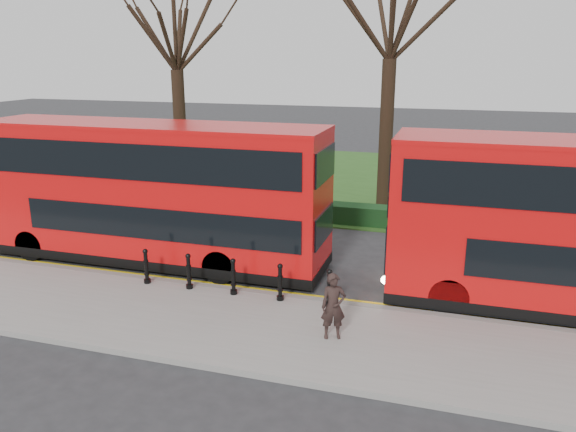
% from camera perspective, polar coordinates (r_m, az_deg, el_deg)
% --- Properties ---
extents(ground, '(120.00, 120.00, 0.00)m').
position_cam_1_polar(ground, '(16.94, -1.77, -6.86)').
color(ground, '#28282B').
rests_on(ground, ground).
extents(pavement, '(60.00, 4.00, 0.15)m').
position_cam_1_polar(pavement, '(14.37, -5.65, -11.01)').
color(pavement, gray).
rests_on(pavement, ground).
extents(kerb, '(60.00, 0.25, 0.16)m').
position_cam_1_polar(kerb, '(16.05, -2.92, -7.93)').
color(kerb, slate).
rests_on(kerb, ground).
extents(grass_verge, '(60.00, 18.00, 0.06)m').
position_cam_1_polar(grass_verge, '(30.91, 7.14, 3.65)').
color(grass_verge, '#274F1A').
rests_on(grass_verge, ground).
extents(hedge, '(60.00, 0.90, 0.80)m').
position_cam_1_polar(hedge, '(23.01, 3.62, 0.39)').
color(hedge, black).
rests_on(hedge, ground).
extents(yellow_line_outer, '(60.00, 0.10, 0.01)m').
position_cam_1_polar(yellow_line_outer, '(16.33, -2.56, -7.75)').
color(yellow_line_outer, yellow).
rests_on(yellow_line_outer, ground).
extents(yellow_line_inner, '(60.00, 0.10, 0.01)m').
position_cam_1_polar(yellow_line_inner, '(16.51, -2.33, -7.48)').
color(yellow_line_inner, yellow).
rests_on(yellow_line_inner, ground).
extents(tree_left, '(6.89, 6.89, 10.77)m').
position_cam_1_polar(tree_left, '(28.02, -11.43, 18.25)').
color(tree_left, black).
rests_on(tree_left, ground).
extents(tree_mid, '(7.50, 7.50, 11.72)m').
position_cam_1_polar(tree_mid, '(25.04, 10.53, 20.20)').
color(tree_mid, black).
rests_on(tree_mid, ground).
extents(bollard_row, '(5.61, 0.15, 1.00)m').
position_cam_1_polar(bollard_row, '(15.74, -5.57, -6.22)').
color(bollard_row, black).
rests_on(bollard_row, pavement).
extents(bus_lead, '(11.41, 2.62, 4.54)m').
position_cam_1_polar(bus_lead, '(18.61, -13.64, 2.20)').
color(bus_lead, red).
rests_on(bus_lead, ground).
extents(pedestrian, '(0.68, 0.57, 1.60)m').
position_cam_1_polar(pedestrian, '(13.28, 4.63, -9.14)').
color(pedestrian, black).
rests_on(pedestrian, pavement).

